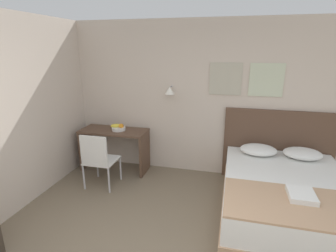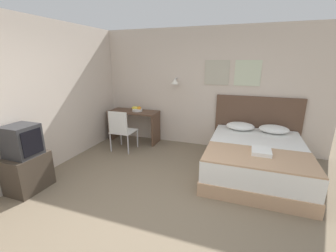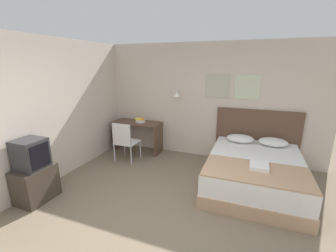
{
  "view_description": "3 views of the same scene",
  "coord_description": "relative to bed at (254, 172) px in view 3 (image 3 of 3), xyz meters",
  "views": [
    {
      "loc": [
        0.49,
        -1.57,
        2.19
      ],
      "look_at": [
        -0.44,
        2.13,
        1.05
      ],
      "focal_mm": 28.0,
      "sensor_mm": 36.0,
      "label": 1
    },
    {
      "loc": [
        1.03,
        -2.19,
        1.96
      ],
      "look_at": [
        -0.26,
        1.42,
        0.83
      ],
      "focal_mm": 24.0,
      "sensor_mm": 36.0,
      "label": 2
    },
    {
      "loc": [
        1.12,
        -2.27,
        2.17
      ],
      "look_at": [
        -0.32,
        1.48,
        1.06
      ],
      "focal_mm": 24.0,
      "sensor_mm": 36.0,
      "label": 3
    }
  ],
  "objects": [
    {
      "name": "throw_blanket",
      "position": [
        0.0,
        -0.61,
        0.3
      ],
      "size": [
        1.58,
        0.83,
        0.02
      ],
      "color": "tan",
      "rests_on": "bed"
    },
    {
      "name": "headboard",
      "position": [
        0.0,
        1.07,
        0.34
      ],
      "size": [
        1.74,
        0.06,
        1.23
      ],
      "color": "brown",
      "rests_on": "ground_plane"
    },
    {
      "name": "folded_towel_near_foot",
      "position": [
        0.05,
        -0.46,
        0.34
      ],
      "size": [
        0.28,
        0.34,
        0.06
      ],
      "color": "white",
      "rests_on": "throw_blanket"
    },
    {
      "name": "television",
      "position": [
        -3.32,
        -1.73,
        0.53
      ],
      "size": [
        0.42,
        0.41,
        0.48
      ],
      "color": "#2D2D30",
      "rests_on": "tv_stand"
    },
    {
      "name": "tv_stand",
      "position": [
        -3.33,
        -1.73,
        0.01
      ],
      "size": [
        0.43,
        0.59,
        0.57
      ],
      "color": "#3D3328",
      "rests_on": "ground_plane"
    },
    {
      "name": "pillow_right",
      "position": [
        0.32,
        0.78,
        0.36
      ],
      "size": [
        0.56,
        0.42,
        0.15
      ],
      "color": "white",
      "rests_on": "bed"
    },
    {
      "name": "wall_back",
      "position": [
        -1.25,
        1.13,
        1.05
      ],
      "size": [
        5.41,
        0.31,
        2.65
      ],
      "color": "beige",
      "rests_on": "ground_plane"
    },
    {
      "name": "bed",
      "position": [
        0.0,
        0.0,
        0.0
      ],
      "size": [
        1.62,
        2.08,
        0.56
      ],
      "color": "tan",
      "rests_on": "ground_plane"
    },
    {
      "name": "fruit_bowl",
      "position": [
        -2.72,
        0.81,
        0.54
      ],
      "size": [
        0.27,
        0.24,
        0.12
      ],
      "color": "silver",
      "rests_on": "desk"
    },
    {
      "name": "ground_plane",
      "position": [
        -1.26,
        -1.75,
        -0.28
      ],
      "size": [
        24.0,
        24.0,
        0.0
      ],
      "primitive_type": "plane",
      "color": "#756651"
    },
    {
      "name": "desk",
      "position": [
        -2.82,
        0.8,
        0.26
      ],
      "size": [
        1.2,
        0.52,
        0.77
      ],
      "color": "brown",
      "rests_on": "ground_plane"
    },
    {
      "name": "pillow_left",
      "position": [
        -0.32,
        0.78,
        0.36
      ],
      "size": [
        0.56,
        0.42,
        0.15
      ],
      "color": "white",
      "rests_on": "bed"
    },
    {
      "name": "wall_left",
      "position": [
        -3.59,
        -1.82,
        1.05
      ],
      "size": [
        0.06,
        5.85,
        2.65
      ],
      "color": "beige",
      "rests_on": "ground_plane"
    },
    {
      "name": "desk_chair",
      "position": [
        -2.77,
        0.1,
        0.25
      ],
      "size": [
        0.48,
        0.48,
        0.92
      ],
      "color": "white",
      "rests_on": "ground_plane"
    }
  ]
}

